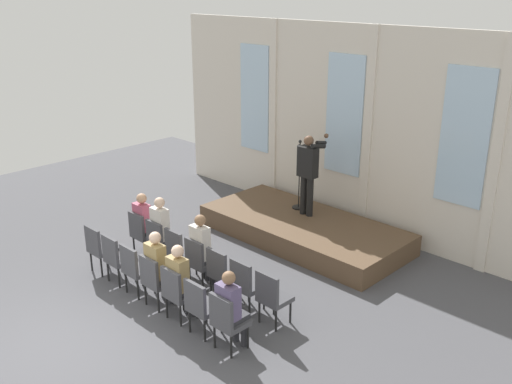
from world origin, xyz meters
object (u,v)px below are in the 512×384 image
(speaker, at_px, (308,169))
(chair_r0_c2, at_px, (179,249))
(chair_r1_c2, at_px, (135,267))
(audience_r0_c3, at_px, (202,247))
(audience_r0_c0, at_px, (145,221))
(audience_r1_c3, at_px, (158,265))
(chair_r0_c3, at_px, (199,260))
(mic_stand, at_px, (299,194))
(chair_r0_c5, at_px, (246,282))
(chair_r0_c4, at_px, (222,271))
(audience_r1_c4, at_px, (181,278))
(chair_r1_c1, at_px, (116,256))
(audience_r1_c6, at_px, (231,306))
(chair_r0_c6, at_px, (272,295))
(chair_r1_c5, at_px, (201,304))
(chair_r1_c4, at_px, (177,291))
(chair_r1_c0, at_px, (99,246))
(chair_r1_c6, at_px, (227,319))
(chair_r0_c0, at_px, (142,231))
(chair_r1_c3, at_px, (155,278))
(audience_r0_c1, at_px, (162,228))
(chair_r0_c1, at_px, (160,240))

(speaker, height_order, chair_r0_c2, speaker)
(chair_r1_c2, bearing_deg, audience_r0_c3, 60.54)
(speaker, height_order, audience_r0_c0, speaker)
(audience_r1_c3, bearing_deg, chair_r0_c3, 90.00)
(mic_stand, xyz_separation_m, chair_r0_c5, (1.68, -3.30, -0.25))
(chair_r0_c2, xyz_separation_m, chair_r0_c4, (1.17, 0.00, 0.00))
(chair_r1_c2, relative_size, audience_r1_c4, 0.72)
(chair_r1_c2, bearing_deg, chair_r1_c1, 180.00)
(audience_r1_c3, height_order, audience_r1_c6, audience_r1_c3)
(chair_r0_c4, xyz_separation_m, chair_r0_c6, (1.17, 0.00, 0.00))
(chair_r0_c4, bearing_deg, chair_r1_c5, -58.56)
(chair_r1_c5, bearing_deg, chair_r1_c4, 180.00)
(chair_r1_c0, bearing_deg, chair_r1_c6, 0.00)
(chair_r0_c0, height_order, audience_r1_c4, audience_r1_c4)
(mic_stand, distance_m, chair_r0_c2, 3.31)
(chair_r1_c3, bearing_deg, audience_r1_c6, 2.71)
(chair_r0_c0, height_order, chair_r0_c6, same)
(chair_r0_c5, relative_size, chair_r0_c6, 1.00)
(chair_r0_c6, height_order, chair_r1_c2, same)
(chair_r0_c5, distance_m, chair_r1_c1, 2.53)
(audience_r0_c1, xyz_separation_m, chair_r1_c0, (-0.58, -1.03, -0.23))
(audience_r1_c3, height_order, audience_r1_c4, audience_r1_c3)
(chair_r1_c2, bearing_deg, chair_r0_c3, 58.56)
(mic_stand, xyz_separation_m, chair_r1_c0, (-1.24, -4.25, -0.25))
(chair_r0_c6, distance_m, chair_r1_c2, 2.53)
(chair_r0_c4, bearing_deg, chair_r0_c5, 0.00)
(speaker, bearing_deg, chair_r0_c3, -87.29)
(audience_r0_c3, distance_m, audience_r1_c3, 0.95)
(audience_r0_c3, relative_size, audience_r1_c3, 1.02)
(audience_r0_c3, bearing_deg, chair_r0_c2, -172.35)
(mic_stand, bearing_deg, audience_r0_c3, -80.88)
(chair_r1_c5, bearing_deg, chair_r1_c0, 180.00)
(chair_r0_c6, height_order, audience_r1_c6, audience_r1_c6)
(chair_r1_c5, bearing_deg, audience_r1_c4, 172.04)
(speaker, height_order, chair_r1_c3, speaker)
(chair_r0_c2, xyz_separation_m, chair_r1_c3, (0.58, -0.96, 0.00))
(chair_r0_c2, relative_size, chair_r1_c2, 1.00)
(speaker, relative_size, audience_r1_c6, 1.35)
(audience_r1_c3, bearing_deg, chair_r1_c3, -90.00)
(speaker, distance_m, chair_r0_c0, 3.64)
(audience_r0_c3, xyz_separation_m, audience_r1_c6, (1.75, -0.95, -0.04))
(audience_r1_c3, relative_size, audience_r1_c4, 1.03)
(chair_r0_c4, xyz_separation_m, chair_r1_c4, (0.00, -0.96, 0.00))
(audience_r0_c3, height_order, chair_r1_c5, audience_r0_c3)
(chair_r0_c6, height_order, audience_r1_c4, audience_r1_c4)
(chair_r0_c2, bearing_deg, mic_stand, 88.82)
(chair_r1_c1, xyz_separation_m, audience_r1_c3, (1.17, 0.08, 0.22))
(audience_r0_c3, bearing_deg, audience_r1_c3, -90.00)
(audience_r0_c1, bearing_deg, chair_r0_c2, -7.60)
(chair_r0_c1, relative_size, chair_r1_c5, 1.00)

